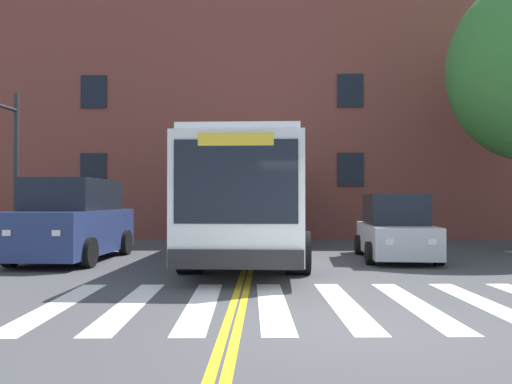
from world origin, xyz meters
name	(u,v)px	position (x,y,z in m)	size (l,w,h in m)	color
ground_plane	(340,326)	(0.00, 0.00, 0.00)	(120.00, 120.00, 0.00)	#424244
crosswalk	(344,304)	(0.27, 1.37, 0.00)	(9.75, 4.17, 0.01)	white
lane_line_yellow_inner	(254,238)	(-1.52, 15.37, 0.00)	(0.12, 36.00, 0.01)	gold
lane_line_yellow_outer	(258,238)	(-1.36, 15.37, 0.00)	(0.12, 36.00, 0.01)	gold
city_bus	(252,198)	(-1.40, 8.26, 1.74)	(3.22, 11.59, 3.18)	white
car_navy_near_lane	(74,222)	(-6.35, 7.11, 1.08)	(2.32, 4.83, 2.26)	navy
car_silver_far_lane	(395,230)	(2.67, 7.55, 0.84)	(2.15, 4.11, 1.85)	#B7BABF
car_black_behind_bus	(234,212)	(-2.63, 18.92, 1.07)	(2.38, 5.02, 2.25)	black
building_facade	(229,118)	(-2.90, 19.00, 5.95)	(40.91, 9.47, 11.89)	brown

